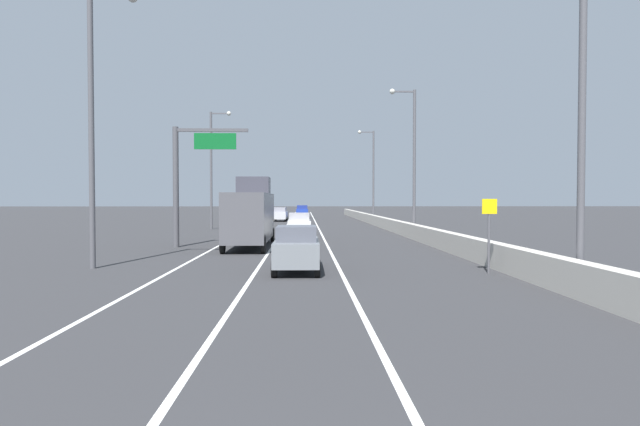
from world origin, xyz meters
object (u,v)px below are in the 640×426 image
(overhead_sign_gantry, at_px, (188,171))
(car_blue_2, at_px, (302,212))
(car_yellow_0, at_px, (248,216))
(lamp_post_left_near, at_px, (96,113))
(lamp_post_right_third, at_px, (372,171))
(car_silver_4, at_px, (280,214))
(lamp_post_right_second, at_px, (412,153))
(car_white_3, at_px, (299,225))
(car_gray_1, at_px, (297,249))
(speed_advisory_sign, at_px, (489,230))
(box_truck, at_px, (251,214))
(lamp_post_right_near, at_px, (575,84))
(lamp_post_left_mid, at_px, (213,163))

(overhead_sign_gantry, bearing_deg, car_blue_2, 82.25)
(overhead_sign_gantry, relative_size, car_yellow_0, 1.84)
(lamp_post_left_near, xyz_separation_m, car_blue_2, (8.60, 61.15, -5.66))
(lamp_post_right_third, relative_size, car_silver_4, 2.46)
(lamp_post_right_second, bearing_deg, car_white_3, -175.85)
(car_silver_4, bearing_deg, car_gray_1, -86.59)
(speed_advisory_sign, bearing_deg, lamp_post_left_near, 173.07)
(lamp_post_left_near, bearing_deg, lamp_post_right_second, 46.87)
(car_yellow_0, bearing_deg, overhead_sign_gantry, -91.25)
(lamp_post_left_near, xyz_separation_m, car_white_3, (8.50, 18.05, -5.72))
(speed_advisory_sign, height_order, car_blue_2, speed_advisory_sign)
(car_gray_1, bearing_deg, lamp_post_right_second, 65.77)
(speed_advisory_sign, relative_size, lamp_post_right_second, 0.25)
(box_truck, bearing_deg, lamp_post_right_near, -52.90)
(lamp_post_left_near, height_order, car_silver_4, lamp_post_left_near)
(lamp_post_right_third, bearing_deg, lamp_post_left_mid, -142.28)
(car_gray_1, bearing_deg, car_yellow_0, 98.96)
(overhead_sign_gantry, relative_size, speed_advisory_sign, 2.50)
(speed_advisory_sign, relative_size, car_yellow_0, 0.74)
(lamp_post_right_second, xyz_separation_m, car_white_3, (-9.01, -0.65, -5.72))
(lamp_post_right_third, distance_m, car_gray_1, 45.82)
(speed_advisory_sign, bearing_deg, overhead_sign_gantry, 140.96)
(lamp_post_right_near, xyz_separation_m, car_white_3, (-9.13, 24.05, -5.72))
(car_blue_2, bearing_deg, lamp_post_right_second, -78.14)
(lamp_post_left_near, height_order, car_gray_1, lamp_post_left_near)
(lamp_post_right_third, distance_m, car_silver_4, 14.08)
(lamp_post_left_mid, relative_size, car_silver_4, 2.46)
(lamp_post_right_near, xyz_separation_m, car_yellow_0, (-15.36, 44.87, -5.68))
(lamp_post_right_near, relative_size, car_blue_2, 2.56)
(car_gray_1, xyz_separation_m, car_silver_4, (-2.94, 49.37, 0.01))
(speed_advisory_sign, distance_m, car_silver_4, 51.31)
(speed_advisory_sign, relative_size, lamp_post_left_near, 0.25)
(speed_advisory_sign, bearing_deg, lamp_post_left_mid, 117.62)
(overhead_sign_gantry, distance_m, speed_advisory_sign, 19.14)
(lamp_post_right_second, distance_m, box_truck, 15.52)
(car_yellow_0, bearing_deg, car_gray_1, -81.04)
(lamp_post_right_second, bearing_deg, lamp_post_left_mid, 148.34)
(lamp_post_right_near, xyz_separation_m, car_gray_1, (-9.05, 4.84, -5.74))
(lamp_post_right_near, distance_m, car_blue_2, 67.99)
(lamp_post_right_third, relative_size, car_gray_1, 2.67)
(lamp_post_left_mid, distance_m, car_white_3, 15.60)
(box_truck, bearing_deg, speed_advisory_sign, -47.99)
(overhead_sign_gantry, height_order, car_white_3, overhead_sign_gantry)
(car_yellow_0, xyz_separation_m, car_silver_4, (3.37, 9.33, -0.04))
(lamp_post_left_near, bearing_deg, car_white_3, 64.77)
(lamp_post_right_second, bearing_deg, car_silver_4, 111.93)
(lamp_post_right_second, relative_size, car_gray_1, 2.67)
(car_gray_1, relative_size, car_blue_2, 0.96)
(speed_advisory_sign, xyz_separation_m, lamp_post_right_third, (1.25, 45.38, 4.92))
(lamp_post_right_second, relative_size, lamp_post_left_mid, 1.00)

